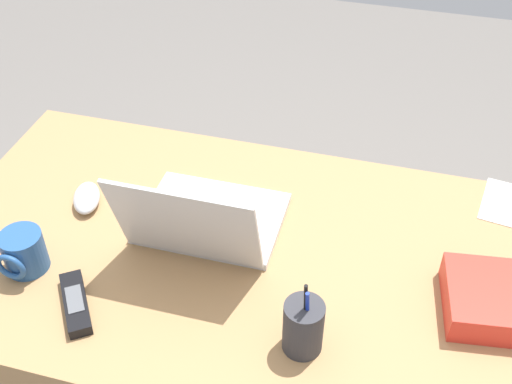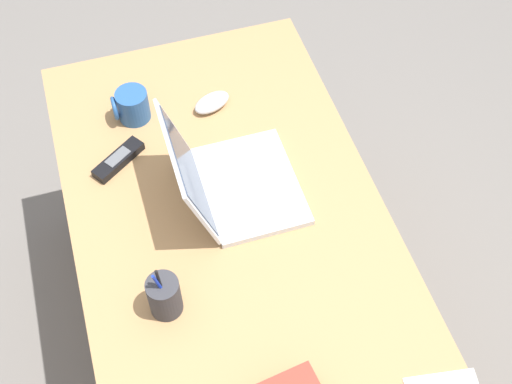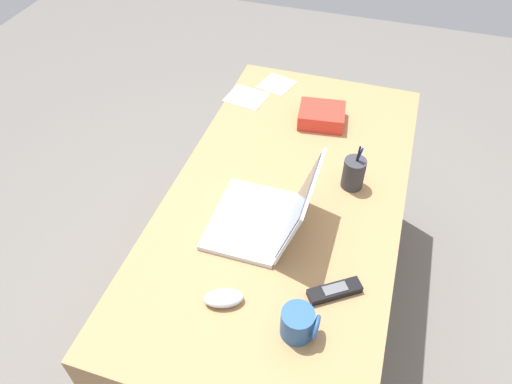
{
  "view_description": "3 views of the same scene",
  "coord_description": "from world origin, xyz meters",
  "views": [
    {
      "loc": [
        -0.21,
        0.93,
        1.74
      ],
      "look_at": [
        0.06,
        -0.09,
        0.84
      ],
      "focal_mm": 44.88,
      "sensor_mm": 36.0,
      "label": 1
    },
    {
      "loc": [
        -0.82,
        0.21,
        2.16
      ],
      "look_at": [
        0.11,
        -0.08,
        0.8
      ],
      "focal_mm": 47.45,
      "sensor_mm": 36.0,
      "label": 2
    },
    {
      "loc": [
        1.14,
        0.25,
        1.91
      ],
      "look_at": [
        0.07,
        -0.09,
        0.79
      ],
      "focal_mm": 33.84,
      "sensor_mm": 36.0,
      "label": 3
    }
  ],
  "objects": [
    {
      "name": "computer_mouse",
      "position": [
        0.47,
        -0.06,
        0.76
      ],
      "size": [
        0.1,
        0.13,
        0.04
      ],
      "primitive_type": "ellipsoid",
      "rotation": [
        0.0,
        0.0,
        0.38
      ],
      "color": "silver",
      "rests_on": "desk"
    },
    {
      "name": "desk",
      "position": [
        0.0,
        0.0,
        0.37
      ],
      "size": [
        1.52,
        0.78,
        0.74
      ],
      "primitive_type": "cube",
      "color": "#A87C4F",
      "rests_on": "ground"
    },
    {
      "name": "snack_bag",
      "position": [
        -0.43,
        0.03,
        0.77
      ],
      "size": [
        0.17,
        0.2,
        0.06
      ],
      "primitive_type": "cube",
      "rotation": [
        0.0,
        0.0,
        0.13
      ],
      "color": "red",
      "rests_on": "desk"
    },
    {
      "name": "coffee_mug_white",
      "position": [
        0.49,
        0.16,
        0.79
      ],
      "size": [
        0.09,
        0.1,
        0.09
      ],
      "color": "#26518C",
      "rests_on": "desk"
    },
    {
      "name": "pen_holder",
      "position": [
        -0.11,
        0.2,
        0.8
      ],
      "size": [
        0.08,
        0.08,
        0.18
      ],
      "color": "#333338",
      "rests_on": "desk"
    },
    {
      "name": "cordless_phone",
      "position": [
        0.35,
        0.23,
        0.75
      ],
      "size": [
        0.12,
        0.15,
        0.03
      ],
      "color": "black",
      "rests_on": "desk"
    },
    {
      "name": "laptop",
      "position": [
        0.16,
        -0.03,
        0.79
      ],
      "size": [
        0.31,
        0.32,
        0.24
      ],
      "color": "silver",
      "rests_on": "desk"
    }
  ]
}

